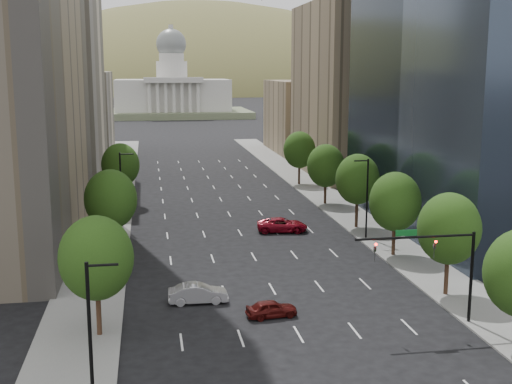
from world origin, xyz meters
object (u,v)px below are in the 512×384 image
car_silver (198,293)px  car_maroon (272,309)px  traffic_signal (441,258)px  capitol (172,95)px  car_red_far (282,225)px

car_silver → car_maroon: bearing=-126.8°
traffic_signal → car_maroon: 13.15m
capitol → car_silver: (-6.57, -212.08, -7.78)m
capitol → car_maroon: (-1.28, -216.10, -7.91)m
traffic_signal → capitol: capitol is taller
traffic_signal → car_silver: (-17.10, 7.63, -4.38)m
traffic_signal → car_maroon: traffic_signal is taller
traffic_signal → car_silver: traffic_signal is taller
capitol → car_silver: bearing=-91.8°
car_silver → capitol: bearing=-1.3°
capitol → car_red_far: capitol is taller
traffic_signal → car_red_far: 30.51m
capitol → car_maroon: bearing=-90.3°
car_red_far → car_silver: bearing=159.7°
car_maroon → car_silver: bearing=46.2°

